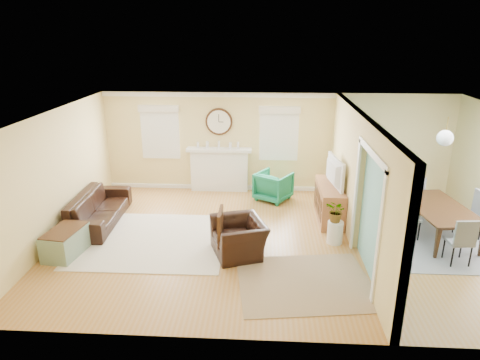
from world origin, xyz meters
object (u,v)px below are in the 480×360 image
sofa (98,209)px  green_chair (273,186)px  dining_table (438,222)px  eames_chair (239,237)px  credenza (329,202)px

sofa → green_chair: bearing=-69.8°
sofa → green_chair: green_chair is taller
sofa → dining_table: size_ratio=1.18×
sofa → dining_table: dining_table is taller
eames_chair → green_chair: 2.92m
green_chair → credenza: bearing=170.4°
green_chair → dining_table: 3.86m
eames_chair → credenza: bearing=112.2°
eames_chair → green_chair: (0.70, 2.83, 0.02)m
green_chair → credenza: credenza is taller
eames_chair → credenza: size_ratio=0.69×
green_chair → dining_table: green_chair is taller
credenza → dining_table: 2.27m
sofa → credenza: size_ratio=1.50×
credenza → dining_table: credenza is taller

